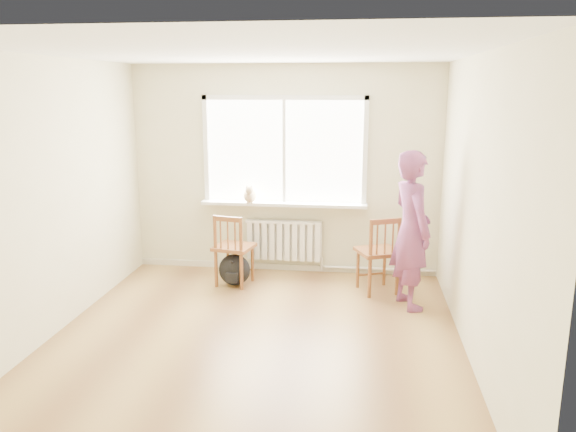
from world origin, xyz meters
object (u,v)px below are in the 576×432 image
(chair_left, at_px, (232,250))
(backpack, at_px, (234,270))
(person, at_px, (411,230))
(chair_right, at_px, (380,255))
(cat, at_px, (250,195))

(chair_left, relative_size, backpack, 2.29)
(person, bearing_deg, chair_right, 18.88)
(chair_left, bearing_deg, backpack, -146.48)
(person, distance_m, cat, 2.18)
(person, bearing_deg, chair_left, 57.99)
(cat, relative_size, backpack, 0.95)
(chair_right, distance_m, cat, 1.83)
(chair_right, distance_m, person, 0.64)
(cat, distance_m, backpack, 0.99)
(backpack, bearing_deg, person, -11.13)
(person, xyz_separation_m, backpack, (-2.09, 0.41, -0.68))
(cat, xyz_separation_m, backpack, (-0.11, -0.49, -0.85))
(chair_left, distance_m, person, 2.19)
(person, height_order, cat, person)
(chair_right, xyz_separation_m, backpack, (-1.77, 0.03, -0.28))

